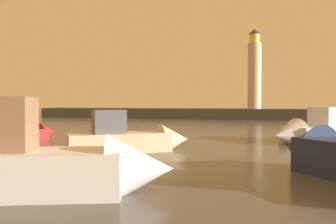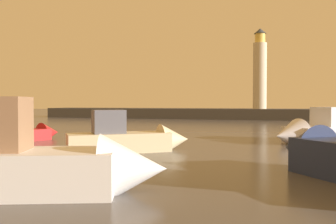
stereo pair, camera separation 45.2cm
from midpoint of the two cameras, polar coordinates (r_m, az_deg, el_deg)
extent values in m
plane|color=#4C4742|center=(32.88, 6.46, -3.55)|extent=(220.00, 220.00, 0.00)
cube|color=#423F3D|center=(64.19, 11.24, -0.30)|extent=(75.18, 6.98, 1.81)
cylinder|color=beige|center=(64.17, 13.18, 5.49)|extent=(2.27, 2.27, 11.18)
cylinder|color=#F2CC59|center=(64.93, 13.21, 11.11)|extent=(1.71, 1.71, 1.56)
cone|color=#33383D|center=(65.15, 13.22, 12.17)|extent=(2.05, 2.05, 0.89)
cube|color=#B21E1E|center=(29.00, -23.54, -3.49)|extent=(3.33, 5.35, 0.86)
cone|color=#B21E1E|center=(30.61, -18.76, -3.11)|extent=(2.09, 2.02, 1.66)
cube|color=silver|center=(28.70, -24.39, -1.66)|extent=(1.94, 2.42, 1.03)
cube|color=beige|center=(21.45, -8.22, -4.75)|extent=(5.90, 5.13, 1.11)
cone|color=beige|center=(22.43, 0.40, -4.32)|extent=(2.61, 2.64, 1.93)
cube|color=#595960|center=(21.23, -9.83, -1.49)|extent=(2.24, 2.15, 1.34)
cube|color=white|center=(12.47, -23.04, -8.77)|extent=(6.70, 4.42, 1.38)
cone|color=white|center=(11.82, -5.45, -8.88)|extent=(2.79, 2.87, 2.27)
cone|color=#1E284C|center=(17.52, 19.68, -5.47)|extent=(3.19, 3.16, 2.34)
cube|color=silver|center=(29.03, 22.30, -3.17)|extent=(5.84, 5.97, 1.16)
cone|color=silver|center=(26.28, 17.53, -3.48)|extent=(3.13, 3.12, 2.28)
cube|color=silver|center=(29.57, 23.23, -0.62)|extent=(2.86, 2.87, 1.39)
camera|label=1|loc=(0.23, -90.59, -0.02)|focal=39.00mm
camera|label=2|loc=(0.23, 89.41, 0.02)|focal=39.00mm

